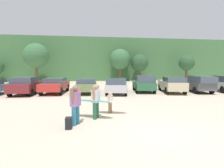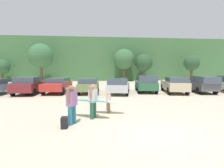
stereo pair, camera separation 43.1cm
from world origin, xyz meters
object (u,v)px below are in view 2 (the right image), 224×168
Objects in this scene: parked_car_forest_green at (146,84)px; parked_car_dark_gray at (201,84)px; parked_car_maroon at (29,85)px; surfboard_cream at (107,102)px; parked_car_red at (58,85)px; backpack_dropped at (64,123)px; surfboard_teal at (90,101)px; parked_car_olive_green at (89,85)px; parked_car_silver at (119,85)px; person_child at (108,101)px; person_companion at (72,102)px; parked_car_champagne at (174,84)px; person_adult at (93,99)px.

parked_car_forest_green is 0.93× the size of parked_car_dark_gray.
parked_car_forest_green reaches higher than parked_car_maroon.
parked_car_dark_gray is at bearing -91.00° from parked_car_maroon.
parked_car_red is at bearing -47.56° from surfboard_cream.
parked_car_maroon is at bearing 114.98° from backpack_dropped.
surfboard_teal is at bearing -144.09° from parked_car_maroon.
surfboard_teal is (0.24, -8.54, 0.05)m from parked_car_olive_green.
parked_car_silver is 1.15× the size of parked_car_forest_green.
surfboard_teal is at bearing 67.52° from person_child.
parked_car_dark_gray is at bearing -128.05° from surfboard_cream.
person_companion is 0.86× the size of surfboard_cream.
parked_car_champagne is at bearing -91.95° from parked_car_olive_green.
person_companion reaches higher than surfboard_teal.
surfboard_teal is 1.17m from surfboard_cream.
parked_car_maroon is 2.67× the size of person_adult.
parked_car_dark_gray reaches higher than person_child.
surfboard_cream is (-4.53, -7.88, -0.21)m from parked_car_forest_green.
parked_car_silver is at bearing -77.04° from person_child.
parked_car_red is 0.94× the size of parked_car_silver.
parked_car_red is at bearing 89.56° from parked_car_dark_gray.
surfboard_teal is 1.84m from backpack_dropped.
person_adult is 1.44× the size of person_child.
parked_car_forest_green is 10.21m from person_adult.
parked_car_champagne is 2.82× the size of person_adult.
parked_car_forest_green is at bearing -87.71° from parked_car_red.
parked_car_red is 9.86m from person_adult.
parked_car_forest_green is (5.64, 0.08, 0.05)m from parked_car_olive_green.
parked_car_red reaches higher than parked_car_olive_green.
parked_car_red is 2.73× the size of person_companion.
parked_car_silver is 2.98× the size of person_adult.
person_adult reaches higher than person_child.
surfboard_cream is at bearing 159.26° from parked_car_forest_green.
backpack_dropped is (-1.90, -2.15, -0.40)m from surfboard_cream.
person_adult is (-2.44, -8.08, 0.16)m from parked_car_silver.
person_companion is at bearing 172.52° from parked_car_silver.
parked_car_olive_green reaches higher than surfboard_cream.
parked_car_forest_green is 2.17× the size of surfboard_cream.
backpack_dropped is at bearing 73.90° from person_adult.
person_adult is at bearing 65.68° from surfboard_cream.
person_child is 0.57× the size of surfboard_teal.
person_adult is 1.22m from person_companion.
backpack_dropped is (-6.43, -10.03, -0.61)m from parked_car_forest_green.
person_companion reaches higher than parked_car_forest_green.
person_adult is 1.18m from surfboard_cream.
parked_car_champagne is at bearing -109.13° from person_companion.
parked_car_olive_green is 0.90× the size of parked_car_champagne.
surfboard_teal is (-7.94, -7.79, 0.01)m from parked_car_champagne.
backpack_dropped is (-8.97, -9.20, -0.59)m from parked_car_champagne.
parked_car_olive_green is at bearing -62.05° from surfboard_teal.
surfboard_cream is at bearing -168.56° from parked_car_olive_green.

